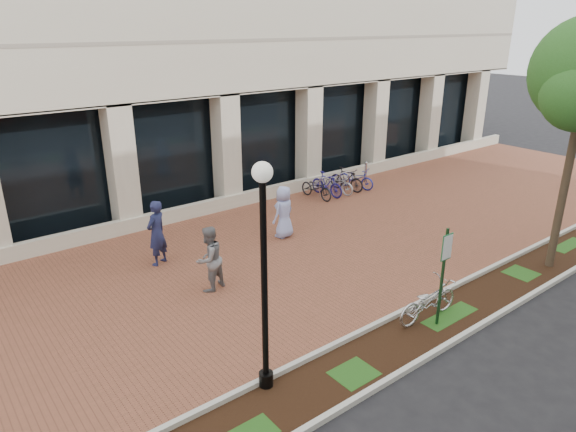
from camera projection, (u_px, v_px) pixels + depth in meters
ground at (259, 262)px, 15.07m from camera, size 120.00×120.00×0.00m
brick_plaza at (259, 262)px, 15.07m from camera, size 40.00×9.00×0.01m
planting_strip at (397, 344)px, 11.19m from camera, size 40.00×1.50×0.01m
curb_plaza_side at (371, 327)px, 11.73m from camera, size 40.00×0.12×0.12m
curb_street_side at (425, 359)px, 10.62m from camera, size 40.00×0.12×0.12m
parking_sign at (444, 265)px, 11.39m from camera, size 0.34×0.07×2.41m
lamppost at (264, 269)px, 9.04m from camera, size 0.36×0.36×4.46m
locked_bicycle at (428, 301)px, 12.00m from camera, size 1.88×0.74×0.97m
pedestrian_left at (157, 233)px, 14.60m from camera, size 0.84×0.73×1.93m
pedestrian_mid at (209, 259)px, 13.21m from camera, size 1.01×0.89×1.76m
pedestrian_right at (284, 212)px, 16.53m from camera, size 0.95×0.74×1.72m
bollard at (366, 171)px, 22.52m from camera, size 0.12×0.12×0.92m
bike_rack_cluster at (337, 182)px, 20.99m from camera, size 3.03×1.76×0.97m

